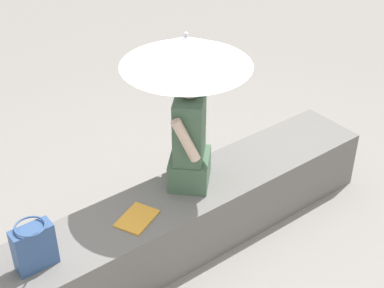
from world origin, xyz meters
The scene contains 6 objects.
ground_plane centered at (0.00, 0.00, 0.00)m, with size 14.00×14.00×0.00m, color gray.
stone_bench centered at (0.00, 0.00, 0.24)m, with size 3.03×0.55×0.49m, color slate.
person_seated centered at (0.02, 0.08, 0.88)m, with size 0.47×0.47×0.90m.
parasol centered at (0.03, 0.13, 1.50)m, with size 0.88×0.88×1.14m.
handbag_black centered at (-1.23, -0.04, 0.64)m, with size 0.25×0.19×0.32m.
magazine centered at (-0.52, -0.04, 0.49)m, with size 0.28×0.20×0.01m, color gold.
Camera 1 is at (-1.99, -2.58, 3.00)m, focal length 53.03 mm.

